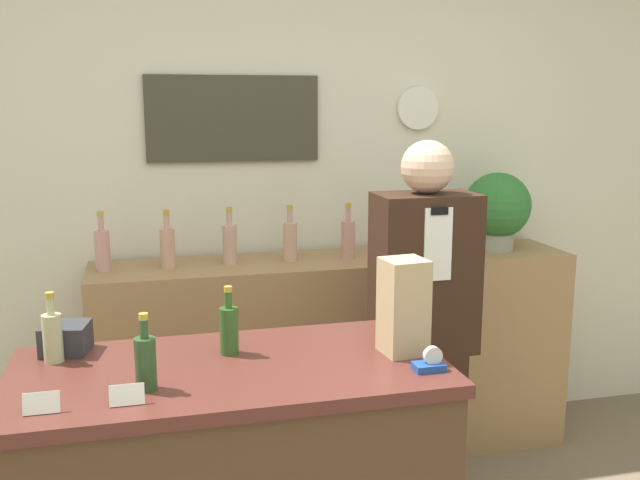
% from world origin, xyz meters
% --- Properties ---
extents(back_wall, '(5.20, 0.09, 2.70)m').
position_xyz_m(back_wall, '(-0.00, 2.00, 1.35)').
color(back_wall, beige).
rests_on(back_wall, ground_plane).
extents(back_shelf, '(2.33, 0.46, 1.01)m').
position_xyz_m(back_shelf, '(0.24, 1.71, 0.51)').
color(back_shelf, '#9E754C').
rests_on(back_shelf, ground_plane).
extents(shopkeeper, '(0.41, 0.26, 1.61)m').
position_xyz_m(shopkeeper, '(0.44, 1.09, 0.80)').
color(shopkeeper, '#331E14').
rests_on(shopkeeper, ground_plane).
extents(potted_plant, '(0.34, 0.34, 0.40)m').
position_xyz_m(potted_plant, '(1.08, 1.71, 1.23)').
color(potted_plant, '#9E998E').
rests_on(potted_plant, back_shelf).
extents(paper_bag, '(0.14, 0.14, 0.30)m').
position_xyz_m(paper_bag, '(0.11, 0.49, 1.13)').
color(paper_bag, tan).
rests_on(paper_bag, display_counter).
extents(tape_dispenser, '(0.09, 0.06, 0.07)m').
position_xyz_m(tape_dispenser, '(0.14, 0.32, 1.00)').
color(tape_dispenser, '#1E4799').
rests_on(tape_dispenser, display_counter).
extents(price_card_left, '(0.09, 0.02, 0.06)m').
position_xyz_m(price_card_left, '(-0.94, 0.29, 1.01)').
color(price_card_left, white).
rests_on(price_card_left, display_counter).
extents(price_card_right, '(0.09, 0.02, 0.06)m').
position_xyz_m(price_card_right, '(-0.73, 0.29, 1.01)').
color(price_card_right, white).
rests_on(price_card_right, display_counter).
extents(gift_box, '(0.16, 0.16, 0.09)m').
position_xyz_m(gift_box, '(-0.92, 0.75, 1.03)').
color(gift_box, '#2D2D33').
rests_on(gift_box, display_counter).
extents(counter_bottle_0, '(0.06, 0.06, 0.22)m').
position_xyz_m(counter_bottle_0, '(-0.95, 0.67, 1.06)').
color(counter_bottle_0, '#AFB183').
rests_on(counter_bottle_0, display_counter).
extents(counter_bottle_1, '(0.06, 0.06, 0.22)m').
position_xyz_m(counter_bottle_1, '(-0.68, 0.38, 1.06)').
color(counter_bottle_1, '#2A4824').
rests_on(counter_bottle_1, display_counter).
extents(counter_bottle_2, '(0.06, 0.06, 0.22)m').
position_xyz_m(counter_bottle_2, '(-0.42, 0.61, 1.06)').
color(counter_bottle_2, '#2D5722').
rests_on(counter_bottle_2, display_counter).
extents(shelf_bottle_0, '(0.07, 0.07, 0.27)m').
position_xyz_m(shelf_bottle_0, '(-0.84, 1.72, 1.11)').
color(shelf_bottle_0, tan).
rests_on(shelf_bottle_0, back_shelf).
extents(shelf_bottle_1, '(0.07, 0.07, 0.27)m').
position_xyz_m(shelf_bottle_1, '(-0.56, 1.70, 1.11)').
color(shelf_bottle_1, tan).
rests_on(shelf_bottle_1, back_shelf).
extents(shelf_bottle_2, '(0.07, 0.07, 0.27)m').
position_xyz_m(shelf_bottle_2, '(-0.28, 1.72, 1.11)').
color(shelf_bottle_2, tan).
rests_on(shelf_bottle_2, back_shelf).
extents(shelf_bottle_3, '(0.07, 0.07, 0.27)m').
position_xyz_m(shelf_bottle_3, '(0.01, 1.71, 1.11)').
color(shelf_bottle_3, tan).
rests_on(shelf_bottle_3, back_shelf).
extents(shelf_bottle_4, '(0.07, 0.07, 0.27)m').
position_xyz_m(shelf_bottle_4, '(0.29, 1.70, 1.11)').
color(shelf_bottle_4, tan).
rests_on(shelf_bottle_4, back_shelf).
extents(shelf_bottle_5, '(0.07, 0.07, 0.27)m').
position_xyz_m(shelf_bottle_5, '(0.58, 1.72, 1.11)').
color(shelf_bottle_5, tan).
rests_on(shelf_bottle_5, back_shelf).
extents(shelf_bottle_6, '(0.07, 0.07, 0.27)m').
position_xyz_m(shelf_bottle_6, '(0.86, 1.70, 1.11)').
color(shelf_bottle_6, tan).
rests_on(shelf_bottle_6, back_shelf).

